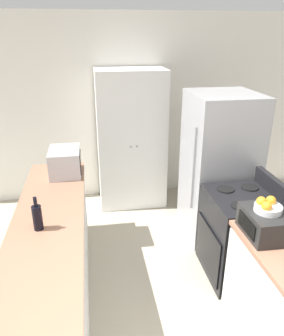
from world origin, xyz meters
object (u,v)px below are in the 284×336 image
object	(u,v)px
stove	(240,235)
refrigerator	(218,167)
pantry_cabinet	(131,140)
fruit_bowl	(267,206)
microwave	(65,162)
toaster_oven	(266,223)
wine_bottle	(37,217)

from	to	relation	value
stove	refrigerator	xyz separation A→B (m)	(0.04, 0.79, 0.41)
pantry_cabinet	fruit_bowl	distance (m)	2.45
pantry_cabinet	stove	distance (m)	2.00
stove	refrigerator	distance (m)	0.89
microwave	toaster_oven	xyz separation A→B (m)	(1.57, -1.45, -0.04)
pantry_cabinet	toaster_oven	size ratio (longest dim) A/B	4.93
fruit_bowl	pantry_cabinet	bearing A→B (deg)	107.26
toaster_oven	microwave	bearing A→B (deg)	137.40
microwave	fruit_bowl	size ratio (longest dim) A/B	2.15
refrigerator	wine_bottle	distance (m)	2.18
wine_bottle	fruit_bowl	xyz separation A→B (m)	(1.73, -0.35, 0.13)
wine_bottle	toaster_oven	size ratio (longest dim) A/B	0.74
pantry_cabinet	microwave	xyz separation A→B (m)	(-0.84, -0.90, 0.08)
stove	toaster_oven	distance (m)	0.82
pantry_cabinet	refrigerator	bearing A→B (deg)	-46.21
stove	refrigerator	bearing A→B (deg)	86.86
toaster_oven	fruit_bowl	world-z (taller)	fruit_bowl
toaster_oven	pantry_cabinet	bearing A→B (deg)	107.28
microwave	fruit_bowl	distance (m)	2.13
fruit_bowl	refrigerator	bearing A→B (deg)	82.45
refrigerator	toaster_oven	size ratio (longest dim) A/B	4.49
toaster_oven	fruit_bowl	xyz separation A→B (m)	(-0.00, 0.01, 0.14)
refrigerator	microwave	bearing A→B (deg)	178.43
pantry_cabinet	fruit_bowl	world-z (taller)	pantry_cabinet
stove	toaster_oven	bearing A→B (deg)	-102.60
wine_bottle	fruit_bowl	size ratio (longest dim) A/B	1.38
microwave	fruit_bowl	xyz separation A→B (m)	(1.57, -1.44, 0.10)
pantry_cabinet	stove	bearing A→B (deg)	-63.48
microwave	toaster_oven	bearing A→B (deg)	-42.60
microwave	fruit_bowl	bearing A→B (deg)	-42.46
stove	microwave	bearing A→B (deg)	153.95
microwave	fruit_bowl	world-z (taller)	fruit_bowl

